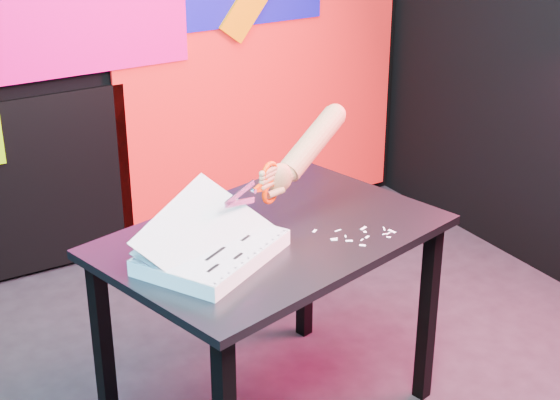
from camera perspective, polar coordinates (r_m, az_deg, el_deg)
room at (r=2.72m, az=2.23°, el=10.25°), size 3.01×3.01×2.71m
backdrop at (r=4.11m, az=-8.39°, el=9.07°), size 2.88×0.05×2.08m
work_table at (r=2.87m, az=-0.55°, el=-3.98°), size 1.24×0.98×0.75m
printout_stack at (r=2.65m, az=-4.57°, el=-3.43°), size 0.53×0.48×0.23m
scissors at (r=2.82m, az=-0.91°, el=1.04°), size 0.25×0.11×0.15m
hand_forearm at (r=2.96m, az=1.80°, el=3.46°), size 0.43×0.21×0.23m
paper_clippings at (r=2.82m, az=5.34°, el=-2.33°), size 0.24×0.19×0.00m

